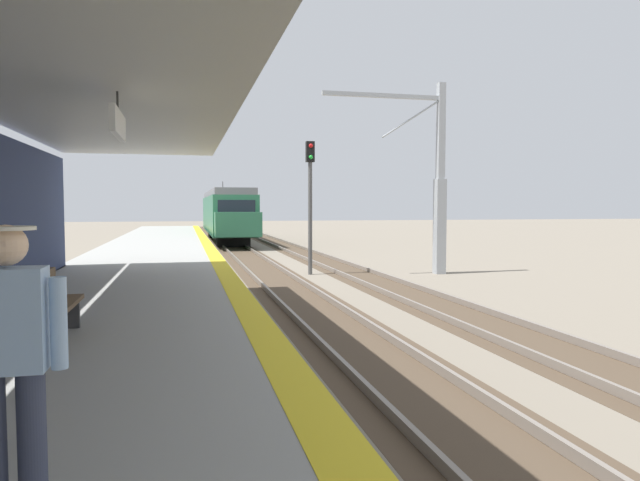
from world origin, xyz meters
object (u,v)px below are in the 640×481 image
Objects in this scene: rail_signal_post at (310,193)px; catenary_pylon_far_side at (433,183)px; approaching_train at (227,213)px; commuter_person at (9,361)px; platform_bench at (51,303)px.

catenary_pylon_far_side is at bearing -11.15° from rail_signal_post.
commuter_person is at bearing -95.74° from approaching_train.
commuter_person is at bearing -107.13° from rail_signal_post.
approaching_train is at bearing 94.06° from rail_signal_post.
rail_signal_post is (5.75, 18.67, 1.35)m from commuter_person.
rail_signal_post reaches higher than approaching_train.
platform_bench is (-4.98, -36.32, -0.80)m from approaching_train.
approaching_train is 41.49m from commuter_person.
rail_signal_post is at bearing 72.87° from commuter_person.
rail_signal_post is at bearing 168.85° from catenary_pylon_far_side.
approaching_train is at bearing 105.09° from catenary_pylon_far_side.
commuter_person is 0.32× the size of rail_signal_post.
rail_signal_post is at bearing 64.37° from platform_bench.
rail_signal_post is 0.69× the size of catenary_pylon_far_side.
approaching_train reaches higher than platform_bench.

